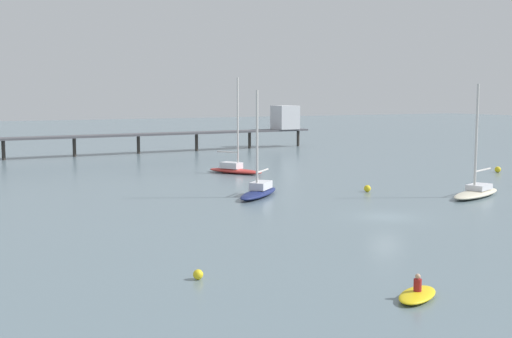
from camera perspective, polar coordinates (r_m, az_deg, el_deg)
The scene contains 9 objects.
ground_plane at distance 50.42m, azimuth 11.11°, elevation -4.05°, with size 400.00×400.00×0.00m, color slate.
pier at distance 108.03m, azimuth -3.89°, elevation 3.66°, with size 60.92×6.29×7.11m.
sailboat_red at distance 76.53m, azimuth -1.86°, elevation 0.12°, with size 5.20×7.31×10.94m.
sailboat_cream at distance 62.25m, azimuth 18.38°, elevation -1.76°, with size 8.23×5.05×9.97m.
sailboat_navy at distance 59.18m, azimuth 0.25°, elevation -1.80°, with size 6.96×6.63×9.42m.
dinghy_yellow at distance 30.98m, azimuth 13.66°, elevation -10.39°, with size 3.34×2.78×1.14m.
mooring_buoy_inner at distance 62.81m, azimuth 9.52°, elevation -1.66°, with size 0.64×0.64×0.64m, color yellow.
mooring_buoy_near at distance 33.20m, azimuth -4.98°, elevation -9.00°, with size 0.51×0.51×0.51m, color yellow.
mooring_buoy_far at distance 82.23m, azimuth 20.01°, elevation -0.04°, with size 0.70×0.70×0.70m, color yellow.
Camera 1 is at (-31.19, -38.56, 9.07)m, focal length 46.68 mm.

